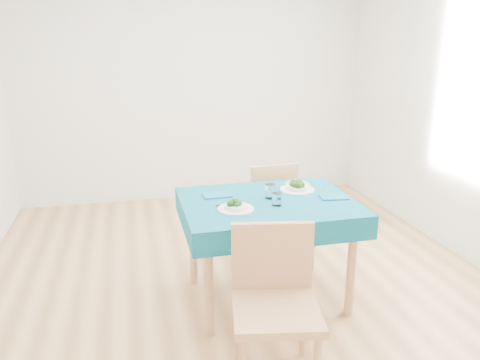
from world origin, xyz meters
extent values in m
cube|color=#A37444|center=(0.00, 0.00, -0.01)|extent=(4.00, 4.50, 0.02)
cube|color=silver|center=(0.00, 2.25, 1.35)|extent=(4.00, 0.02, 2.70)
cube|color=silver|center=(0.00, -2.25, 1.35)|extent=(4.00, 0.02, 2.70)
cube|color=#095168|center=(0.14, -0.23, 0.38)|extent=(1.18, 0.90, 0.76)
cube|color=tan|center=(-0.06, -1.06, 0.58)|extent=(0.55, 0.59, 1.16)
cube|color=tan|center=(0.36, 0.53, 0.51)|extent=(0.44, 0.48, 1.01)
cube|color=silver|center=(-0.21, -0.33, 0.76)|extent=(0.03, 0.17, 0.00)
cube|color=silver|center=(-0.05, -0.39, 0.76)|extent=(0.02, 0.21, 0.00)
cube|color=silver|center=(0.24, -0.07, 0.76)|extent=(0.05, 0.17, 0.00)
cube|color=silver|center=(0.56, -0.21, 0.76)|extent=(0.11, 0.19, 0.00)
cube|color=#0D5B74|center=(-0.18, -0.04, 0.76)|extent=(0.20, 0.14, 0.01)
cube|color=#0D5B74|center=(0.61, -0.28, 0.76)|extent=(0.21, 0.16, 0.01)
cylinder|color=white|center=(0.18, -0.18, 0.81)|extent=(0.08, 0.08, 0.10)
cylinder|color=white|center=(0.17, -0.34, 0.80)|extent=(0.07, 0.07, 0.09)
cylinder|color=#BFDE6C|center=(0.47, 0.08, 0.76)|extent=(0.19, 0.19, 0.01)
cube|color=beige|center=(0.47, 0.08, 0.77)|extent=(0.13, 0.13, 0.02)
camera|label=1|loc=(-0.77, -3.16, 1.82)|focal=35.00mm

